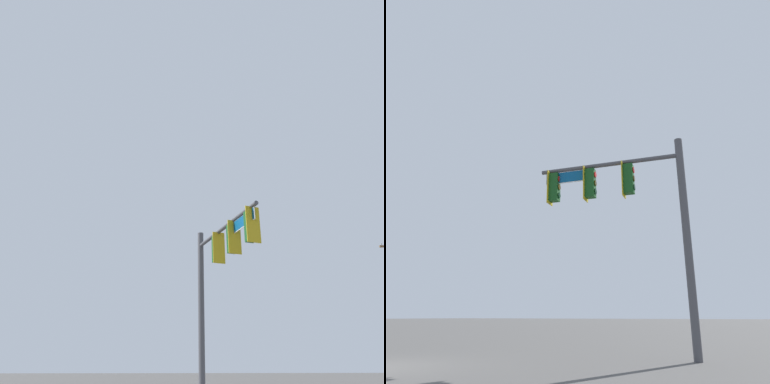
{
  "view_description": "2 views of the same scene",
  "coord_description": "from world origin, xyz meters",
  "views": [
    {
      "loc": [
        8.98,
        -8.79,
        1.48
      ],
      "look_at": [
        -3.95,
        -6.57,
        7.73
      ],
      "focal_mm": 35.0,
      "sensor_mm": 36.0,
      "label": 1
    },
    {
      "loc": [
        -10.15,
        6.61,
        1.29
      ],
      "look_at": [
        -2.99,
        -6.03,
        6.13
      ],
      "focal_mm": 35.0,
      "sensor_mm": 36.0,
      "label": 2
    }
  ],
  "objects": [
    {
      "name": "signal_pole_near",
      "position": [
        -5.56,
        -5.27,
        5.02
      ],
      "size": [
        5.3,
        1.28,
        7.25
      ],
      "color": "#47474C",
      "rests_on": "ground_plane"
    }
  ]
}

